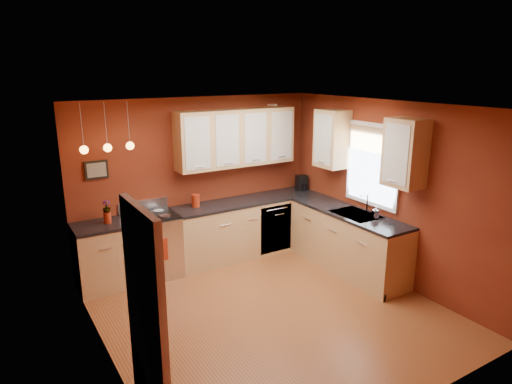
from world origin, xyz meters
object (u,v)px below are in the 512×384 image
red_canister (196,201)px  gas_range (152,246)px  coffee_maker (302,183)px  soap_pump (375,212)px  sink (356,216)px

red_canister → gas_range: bearing=-174.7°
coffee_maker → red_canister: bearing=-171.5°
soap_pump → sink: bearing=109.2°
gas_range → red_canister: red_canister is taller
gas_range → red_canister: size_ratio=5.59×
coffee_maker → soap_pump: bearing=-81.4°
sink → gas_range: bearing=150.2°
sink → red_canister: bearing=139.9°
gas_range → coffee_maker: size_ratio=4.22×
soap_pump → red_canister: bearing=136.6°
red_canister → coffee_maker: size_ratio=0.75×
gas_range → soap_pump: bearing=-33.2°
coffee_maker → sink: bearing=-85.4°
sink → coffee_maker: bearing=84.5°
red_canister → soap_pump: size_ratio=1.08×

